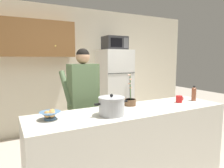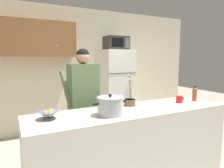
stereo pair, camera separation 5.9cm
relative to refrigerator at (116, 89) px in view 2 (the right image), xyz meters
name	(u,v)px [view 2 (the right image)]	position (x,y,z in m)	size (l,w,h in m)	color
back_wall_unit	(65,63)	(-1.01, 0.40, 0.57)	(6.00, 0.48, 2.60)	beige
kitchen_island	(132,145)	(-0.75, -1.85, -0.40)	(2.51, 0.68, 0.92)	silver
refrigerator	(116,89)	(0.00, 0.00, 0.00)	(0.64, 0.68, 1.72)	white
microwave	(116,43)	(0.00, -0.02, 1.00)	(0.48, 0.37, 0.28)	#2D2D30
person_near_pot	(83,92)	(-1.13, -1.12, 0.19)	(0.55, 0.46, 1.68)	#726656
cooking_pot	(110,106)	(-1.10, -1.94, 0.16)	(0.40, 0.29, 0.24)	#ADAFB5
coffee_mug	(180,99)	(0.04, -1.83, 0.11)	(0.13, 0.09, 0.10)	red
bread_bowl	(49,114)	(-1.73, -1.79, 0.11)	(0.21, 0.21, 0.10)	#4C7299
bottle_near_edge	(195,94)	(0.32, -1.84, 0.17)	(0.06, 0.06, 0.22)	brown
potted_orchid	(130,101)	(-0.68, -1.66, 0.13)	(0.15, 0.15, 0.42)	brown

